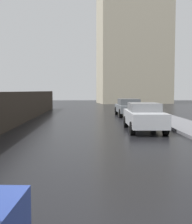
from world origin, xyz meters
TOP-DOWN VIEW (x-y plane):
  - car_grey_near_kerb at (2.90, 20.13)m, footprint 1.84×4.40m
  - car_silver_far_ahead at (2.53, 11.21)m, footprint 1.79×4.46m
  - distant_tower at (6.94, 45.22)m, footprint 11.73×7.96m

SIDE VIEW (x-z plane):
  - car_grey_near_kerb at x=2.90m, z-range 0.04..1.41m
  - car_silver_far_ahead at x=2.53m, z-range 0.03..1.42m
  - distant_tower at x=6.94m, z-range -2.41..23.80m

